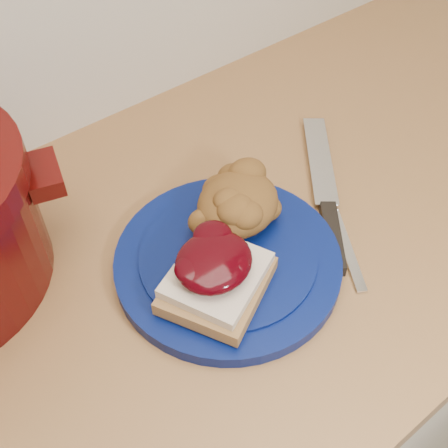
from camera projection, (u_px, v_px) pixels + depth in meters
base_cabinet at (194, 423)px, 1.02m from camera, size 4.00×0.60×0.86m
plate at (228, 261)px, 0.66m from camera, size 0.34×0.34×0.02m
sandwich at (216, 274)px, 0.60m from camera, size 0.15×0.14×0.06m
stuffing_mound at (238, 203)px, 0.67m from camera, size 0.14×0.13×0.05m
chef_knife at (329, 214)px, 0.71m from camera, size 0.20×0.24×0.02m
butter_knife at (344, 238)px, 0.69m from camera, size 0.09×0.14×0.00m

